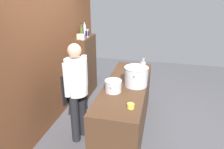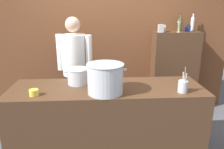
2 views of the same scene
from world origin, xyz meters
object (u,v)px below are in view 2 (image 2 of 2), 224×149
at_px(chef, 75,66).
at_px(stockpot_large, 105,79).
at_px(spice_tin_navy, 188,29).
at_px(wine_bottle_olive, 180,24).
at_px(spice_tin_silver, 161,28).
at_px(utensil_crock, 183,86).
at_px(spice_tin_cream, 162,28).
at_px(wine_bottle_clear, 192,24).
at_px(wine_glass_short, 179,24).
at_px(butter_jar, 34,93).
at_px(stockpot_small, 78,76).

xyz_separation_m(chef, stockpot_large, (0.41, -0.88, 0.10)).
bearing_deg(spice_tin_navy, chef, -166.15).
distance_m(wine_bottle_olive, spice_tin_silver, 0.41).
relative_size(utensil_crock, spice_tin_cream, 2.71).
distance_m(stockpot_large, wine_bottle_clear, 2.12).
bearing_deg(spice_tin_navy, wine_glass_short, -157.19).
relative_size(chef, wine_bottle_olive, 5.84).
bearing_deg(butter_jar, wine_bottle_olive, 35.59).
xyz_separation_m(wine_glass_short, spice_tin_silver, (-0.29, 0.00, -0.06)).
bearing_deg(wine_bottle_clear, spice_tin_cream, -172.79).
relative_size(wine_bottle_clear, spice_tin_silver, 2.39).
distance_m(butter_jar, spice_tin_silver, 2.18).
height_order(stockpot_large, spice_tin_cream, spice_tin_cream).
xyz_separation_m(utensil_crock, spice_tin_silver, (0.09, 1.30, 0.49)).
relative_size(butter_jar, spice_tin_silver, 0.78).
relative_size(stockpot_small, wine_bottle_clear, 1.10).
relative_size(wine_bottle_clear, spice_tin_navy, 2.97).
xyz_separation_m(stockpot_small, wine_bottle_olive, (1.60, 1.12, 0.51)).
xyz_separation_m(utensil_crock, spice_tin_cream, (0.15, 1.40, 0.48)).
bearing_deg(stockpot_small, spice_tin_silver, 37.46).
distance_m(butter_jar, spice_tin_navy, 2.58).
bearing_deg(wine_bottle_clear, wine_glass_short, -149.08).
relative_size(chef, spice_tin_cream, 15.49).
height_order(stockpot_small, wine_glass_short, wine_glass_short).
height_order(stockpot_small, wine_bottle_olive, wine_bottle_olive).
relative_size(chef, spice_tin_silver, 13.30).
height_order(stockpot_large, spice_tin_silver, spice_tin_silver).
xyz_separation_m(wine_bottle_clear, wine_glass_short, (-0.29, -0.17, 0.01)).
bearing_deg(stockpot_large, spice_tin_silver, 53.73).
xyz_separation_m(stockpot_small, wine_bottle_clear, (1.82, 1.12, 0.52)).
bearing_deg(stockpot_large, wine_bottle_clear, 43.51).
distance_m(stockpot_small, utensil_crock, 1.20).
bearing_deg(wine_bottle_clear, utensil_crock, -114.51).
relative_size(stockpot_large, spice_tin_silver, 3.62).
height_order(wine_bottle_olive, spice_tin_cream, wine_bottle_olive).
relative_size(wine_glass_short, spice_tin_silver, 1.38).
bearing_deg(wine_bottle_olive, wine_bottle_clear, 0.18).
distance_m(stockpot_small, wine_glass_short, 1.87).
height_order(chef, butter_jar, chef).
relative_size(stockpot_small, spice_tin_silver, 2.62).
bearing_deg(butter_jar, spice_tin_navy, 32.46).
xyz_separation_m(stockpot_small, wine_glass_short, (1.53, 0.94, 0.53)).
relative_size(wine_glass_short, spice_tin_cream, 1.61).
xyz_separation_m(butter_jar, spice_tin_silver, (1.67, 1.29, 0.53)).
bearing_deg(butter_jar, chef, 69.77).
bearing_deg(wine_bottle_clear, chef, -164.14).
bearing_deg(chef, wine_glass_short, -150.68).
height_order(utensil_crock, spice_tin_silver, spice_tin_silver).
bearing_deg(wine_glass_short, stockpot_large, -134.08).
height_order(butter_jar, spice_tin_cream, spice_tin_cream).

